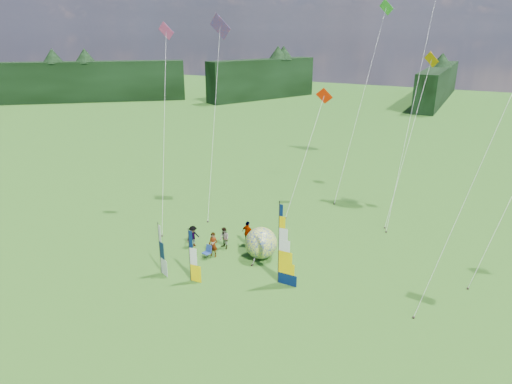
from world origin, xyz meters
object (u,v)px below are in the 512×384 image
at_px(feather_banner_main, 279,244).
at_px(side_banner_left, 190,256).
at_px(bol_inflatable, 261,243).
at_px(kite_whale, 418,78).
at_px(spectator_b, 224,238).
at_px(spectator_a, 213,245).
at_px(spectator_d, 248,233).
at_px(side_banner_far, 160,249).
at_px(camp_chair, 207,252).
at_px(spectator_c, 193,236).

bearing_deg(feather_banner_main, side_banner_left, -154.42).
height_order(bol_inflatable, kite_whale, kite_whale).
xyz_separation_m(feather_banner_main, spectator_b, (-5.43, 2.48, -1.85)).
relative_size(side_banner_left, spectator_b, 2.16).
bearing_deg(bol_inflatable, spectator_a, -156.04).
relative_size(feather_banner_main, spectator_d, 2.89).
height_order(bol_inflatable, spectator_d, bol_inflatable).
relative_size(side_banner_far, kite_whale, 0.15).
relative_size(feather_banner_main, side_banner_far, 1.54).
distance_m(bol_inflatable, camp_chair, 3.83).
xyz_separation_m(feather_banner_main, spectator_d, (-4.23, 3.83, -1.74)).
relative_size(bol_inflatable, kite_whale, 0.10).
relative_size(side_banner_left, camp_chair, 3.70).
distance_m(feather_banner_main, side_banner_far, 7.74).
bearing_deg(spectator_c, side_banner_far, -153.00).
height_order(feather_banner_main, camp_chair, feather_banner_main).
bearing_deg(spectator_b, camp_chair, -75.19).
bearing_deg(side_banner_left, spectator_b, 91.64).
bearing_deg(bol_inflatable, spectator_d, 142.39).
bearing_deg(spectator_d, side_banner_far, 77.10).
relative_size(side_banner_left, spectator_c, 2.16).
height_order(side_banner_far, spectator_c, side_banner_far).
height_order(side_banner_far, spectator_b, side_banner_far).
distance_m(spectator_d, camp_chair, 3.57).
height_order(side_banner_far, spectator_d, side_banner_far).
relative_size(spectator_d, camp_chair, 1.94).
relative_size(side_banner_far, camp_chair, 3.66).
bearing_deg(feather_banner_main, kite_whale, 74.91).
distance_m(spectator_b, kite_whale, 20.05).
bearing_deg(side_banner_far, side_banner_left, 25.19).
xyz_separation_m(spectator_d, kite_whale, (8.85, 12.43, 10.43)).
relative_size(spectator_b, spectator_c, 1.00).
relative_size(spectator_b, kite_whale, 0.07).
relative_size(spectator_a, spectator_d, 0.98).
relative_size(feather_banner_main, kite_whale, 0.23).
relative_size(side_banner_left, bol_inflatable, 1.56).
relative_size(feather_banner_main, bol_inflatable, 2.38).
xyz_separation_m(spectator_b, camp_chair, (-0.32, -1.86, -0.34)).
height_order(side_banner_left, camp_chair, side_banner_left).
bearing_deg(spectator_d, camp_chair, 77.98).
distance_m(feather_banner_main, bol_inflatable, 3.79).
xyz_separation_m(side_banner_far, bol_inflatable, (4.85, 4.86, -0.61)).
bearing_deg(side_banner_far, feather_banner_main, 41.41).
bearing_deg(kite_whale, spectator_c, -118.04).
distance_m(spectator_c, kite_whale, 21.73).
bearing_deg(spectator_a, side_banner_left, -87.32).
height_order(camp_chair, kite_whale, kite_whale).
bearing_deg(kite_whale, side_banner_far, -110.47).
bearing_deg(kite_whale, camp_chair, -111.46).
height_order(spectator_c, spectator_d, spectator_d).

